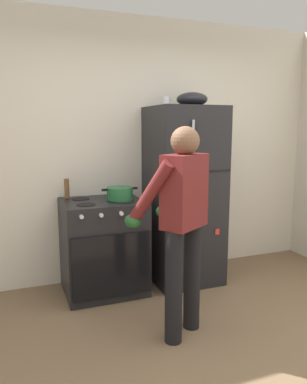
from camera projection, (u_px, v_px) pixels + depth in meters
The scene contains 9 objects.
ground at pixel (226, 377), 2.44m from camera, with size 8.00×8.00×0.00m, color brown.
kitchen_wall_back at pixel (132, 150), 4.00m from camera, with size 6.00×0.10×2.70m, color silver.
refrigerator at pixel (183, 195), 3.88m from camera, with size 0.68×0.72×1.79m.
stove_range at pixel (104, 247), 3.65m from camera, with size 0.76×0.67×0.91m.
person_cook at pixel (181, 215), 2.80m from camera, with size 0.63×0.65×1.60m.
red_pot at pixel (120, 193), 3.58m from camera, with size 0.35×0.25×0.12m.
coffee_mug at pixel (166, 101), 3.70m from camera, with size 0.11×0.08×0.10m.
pepper_mill at pixel (67, 189), 3.64m from camera, with size 0.05×0.05×0.19m, color brown.
mixing_bowl at pixel (192, 99), 3.74m from camera, with size 0.31×0.31×0.14m, color black.
Camera 1 is at (-1.22, -1.89, 1.59)m, focal length 35.29 mm.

